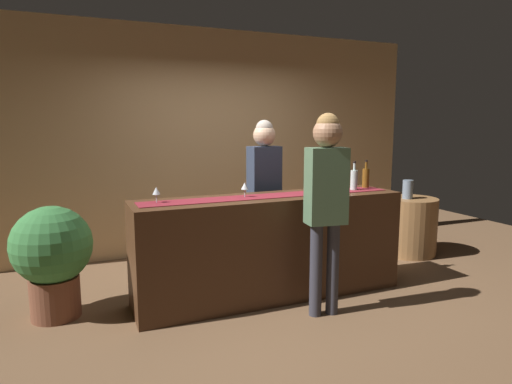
{
  "coord_description": "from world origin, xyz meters",
  "views": [
    {
      "loc": [
        -1.8,
        -3.84,
        1.7
      ],
      "look_at": [
        -0.15,
        0.0,
        1.05
      ],
      "focal_mm": 31.36,
      "sensor_mm": 36.0,
      "label": 1
    }
  ],
  "objects_px": {
    "customer_sipping": "(326,191)",
    "vase_on_side_table": "(408,189)",
    "wine_bottle_amber": "(366,178)",
    "wine_glass_mid_counter": "(156,191)",
    "wine_glass_near_customer": "(245,186)",
    "round_side_table": "(410,226)",
    "potted_plant_tall": "(52,254)",
    "bartender": "(264,180)",
    "wine_bottle_clear": "(354,179)"
  },
  "relations": [
    {
      "from": "vase_on_side_table",
      "to": "potted_plant_tall",
      "type": "relative_size",
      "value": 0.24
    },
    {
      "from": "wine_bottle_amber",
      "to": "potted_plant_tall",
      "type": "bearing_deg",
      "value": 176.32
    },
    {
      "from": "wine_glass_near_customer",
      "to": "bartender",
      "type": "height_order",
      "value": "bartender"
    },
    {
      "from": "wine_glass_mid_counter",
      "to": "round_side_table",
      "type": "distance_m",
      "value": 3.48
    },
    {
      "from": "wine_bottle_clear",
      "to": "wine_glass_mid_counter",
      "type": "bearing_deg",
      "value": 178.92
    },
    {
      "from": "wine_glass_near_customer",
      "to": "vase_on_side_table",
      "type": "height_order",
      "value": "wine_glass_near_customer"
    },
    {
      "from": "wine_bottle_clear",
      "to": "vase_on_side_table",
      "type": "bearing_deg",
      "value": 24.75
    },
    {
      "from": "wine_glass_near_customer",
      "to": "customer_sipping",
      "type": "xyz_separation_m",
      "value": [
        0.51,
        -0.61,
        0.01
      ]
    },
    {
      "from": "wine_bottle_clear",
      "to": "wine_glass_near_customer",
      "type": "distance_m",
      "value": 1.22
    },
    {
      "from": "wine_bottle_amber",
      "to": "wine_glass_mid_counter",
      "type": "relative_size",
      "value": 2.1
    },
    {
      "from": "customer_sipping",
      "to": "bartender",
      "type": "bearing_deg",
      "value": 101.22
    },
    {
      "from": "wine_glass_near_customer",
      "to": "wine_bottle_clear",
      "type": "bearing_deg",
      "value": -0.82
    },
    {
      "from": "wine_bottle_clear",
      "to": "potted_plant_tall",
      "type": "distance_m",
      "value": 2.98
    },
    {
      "from": "wine_glass_mid_counter",
      "to": "bartender",
      "type": "height_order",
      "value": "bartender"
    },
    {
      "from": "wine_glass_near_customer",
      "to": "round_side_table",
      "type": "height_order",
      "value": "wine_glass_near_customer"
    },
    {
      "from": "customer_sipping",
      "to": "vase_on_side_table",
      "type": "bearing_deg",
      "value": 39.03
    },
    {
      "from": "bartender",
      "to": "customer_sipping",
      "type": "distance_m",
      "value": 1.17
    },
    {
      "from": "wine_bottle_amber",
      "to": "wine_glass_mid_counter",
      "type": "xyz_separation_m",
      "value": [
        -2.26,
        -0.05,
        -0.01
      ]
    },
    {
      "from": "wine_glass_near_customer",
      "to": "bartender",
      "type": "relative_size",
      "value": 0.08
    },
    {
      "from": "wine_glass_near_customer",
      "to": "wine_glass_mid_counter",
      "type": "distance_m",
      "value": 0.82
    },
    {
      "from": "wine_bottle_amber",
      "to": "vase_on_side_table",
      "type": "height_order",
      "value": "wine_bottle_amber"
    },
    {
      "from": "potted_plant_tall",
      "to": "wine_bottle_amber",
      "type": "bearing_deg",
      "value": -3.68
    },
    {
      "from": "wine_glass_mid_counter",
      "to": "round_side_table",
      "type": "height_order",
      "value": "wine_glass_mid_counter"
    },
    {
      "from": "customer_sipping",
      "to": "vase_on_side_table",
      "type": "relative_size",
      "value": 7.43
    },
    {
      "from": "customer_sipping",
      "to": "potted_plant_tall",
      "type": "relative_size",
      "value": 1.79
    },
    {
      "from": "bartender",
      "to": "vase_on_side_table",
      "type": "bearing_deg",
      "value": 176.47
    },
    {
      "from": "wine_glass_near_customer",
      "to": "round_side_table",
      "type": "distance_m",
      "value": 2.7
    },
    {
      "from": "bartender",
      "to": "vase_on_side_table",
      "type": "relative_size",
      "value": 7.22
    },
    {
      "from": "wine_bottle_clear",
      "to": "wine_glass_mid_counter",
      "type": "relative_size",
      "value": 2.1
    },
    {
      "from": "wine_glass_mid_counter",
      "to": "round_side_table",
      "type": "relative_size",
      "value": 0.19
    },
    {
      "from": "wine_bottle_clear",
      "to": "bartender",
      "type": "xyz_separation_m",
      "value": [
        -0.77,
        0.57,
        -0.04
      ]
    },
    {
      "from": "customer_sipping",
      "to": "round_side_table",
      "type": "xyz_separation_m",
      "value": [
        2.02,
        1.18,
        -0.75
      ]
    },
    {
      "from": "wine_glass_near_customer",
      "to": "customer_sipping",
      "type": "height_order",
      "value": "customer_sipping"
    },
    {
      "from": "wine_glass_near_customer",
      "to": "potted_plant_tall",
      "type": "height_order",
      "value": "wine_glass_near_customer"
    },
    {
      "from": "wine_glass_near_customer",
      "to": "potted_plant_tall",
      "type": "distance_m",
      "value": 1.79
    },
    {
      "from": "customer_sipping",
      "to": "potted_plant_tall",
      "type": "height_order",
      "value": "customer_sipping"
    },
    {
      "from": "wine_bottle_clear",
      "to": "customer_sipping",
      "type": "relative_size",
      "value": 0.17
    },
    {
      "from": "wine_bottle_clear",
      "to": "wine_glass_mid_counter",
      "type": "height_order",
      "value": "wine_bottle_clear"
    },
    {
      "from": "potted_plant_tall",
      "to": "wine_bottle_clear",
      "type": "bearing_deg",
      "value": -5.63
    },
    {
      "from": "wine_glass_near_customer",
      "to": "round_side_table",
      "type": "xyz_separation_m",
      "value": [
        2.54,
        0.57,
        -0.74
      ]
    },
    {
      "from": "wine_bottle_clear",
      "to": "customer_sipping",
      "type": "distance_m",
      "value": 0.92
    },
    {
      "from": "bartender",
      "to": "wine_bottle_amber",
      "type": "bearing_deg",
      "value": 150.2
    },
    {
      "from": "wine_glass_near_customer",
      "to": "vase_on_side_table",
      "type": "distance_m",
      "value": 2.54
    },
    {
      "from": "bartender",
      "to": "customer_sipping",
      "type": "xyz_separation_m",
      "value": [
        0.06,
        -1.17,
        0.04
      ]
    },
    {
      "from": "bartender",
      "to": "customer_sipping",
      "type": "relative_size",
      "value": 0.97
    },
    {
      "from": "vase_on_side_table",
      "to": "wine_glass_mid_counter",
      "type": "bearing_deg",
      "value": -170.78
    },
    {
      "from": "wine_bottle_clear",
      "to": "round_side_table",
      "type": "height_order",
      "value": "wine_bottle_clear"
    },
    {
      "from": "bartender",
      "to": "round_side_table",
      "type": "height_order",
      "value": "bartender"
    },
    {
      "from": "wine_bottle_amber",
      "to": "customer_sipping",
      "type": "height_order",
      "value": "customer_sipping"
    },
    {
      "from": "wine_bottle_clear",
      "to": "potted_plant_tall",
      "type": "relative_size",
      "value": 0.3
    }
  ]
}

